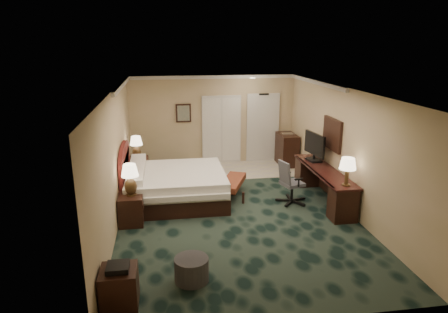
{
  "coord_description": "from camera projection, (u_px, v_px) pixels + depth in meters",
  "views": [
    {
      "loc": [
        -1.47,
        -8.15,
        3.68
      ],
      "look_at": [
        -0.14,
        0.6,
        1.11
      ],
      "focal_mm": 32.0,
      "sensor_mm": 36.0,
      "label": 1
    }
  ],
  "objects": [
    {
      "name": "headboard",
      "position": [
        125.0,
        172.0,
        9.38
      ],
      "size": [
        0.12,
        2.0,
        1.4
      ],
      "primitive_type": null,
      "color": "#4E1714",
      "rests_on": "ground"
    },
    {
      "name": "wall_mirror",
      "position": [
        332.0,
        134.0,
        9.47
      ],
      "size": [
        0.05,
        0.95,
        0.75
      ],
      "primitive_type": "cube",
      "color": "white",
      "rests_on": "wall_right"
    },
    {
      "name": "ceiling",
      "position": [
        235.0,
        90.0,
        8.22
      ],
      "size": [
        5.0,
        7.5,
        0.0
      ],
      "primitive_type": "cube",
      "color": "white",
      "rests_on": "wall_back"
    },
    {
      "name": "wall_art",
      "position": [
        183.0,
        113.0,
        11.92
      ],
      "size": [
        0.45,
        0.06,
        0.55
      ],
      "primitive_type": "cube",
      "color": "slate",
      "rests_on": "wall_back"
    },
    {
      "name": "wall_left",
      "position": [
        116.0,
        158.0,
        8.24
      ],
      "size": [
        0.0,
        7.5,
        2.7
      ],
      "primitive_type": "cube",
      "color": "tan",
      "rests_on": "ground"
    },
    {
      "name": "desk",
      "position": [
        323.0,
        185.0,
        9.46
      ],
      "size": [
        0.58,
        2.69,
        0.77
      ],
      "primitive_type": "cube",
      "color": "black",
      "rests_on": "ground"
    },
    {
      "name": "bed",
      "position": [
        176.0,
        186.0,
        9.46
      ],
      "size": [
        2.28,
        2.12,
        0.72
      ],
      "primitive_type": "cube",
      "color": "white",
      "rests_on": "ground"
    },
    {
      "name": "closet_doors",
      "position": [
        222.0,
        130.0,
        12.24
      ],
      "size": [
        1.2,
        0.06,
        2.1
      ],
      "primitive_type": "cube",
      "color": "beige",
      "rests_on": "ground"
    },
    {
      "name": "wall_right",
      "position": [
        344.0,
        149.0,
        8.96
      ],
      "size": [
        0.0,
        7.5,
        2.7
      ],
      "primitive_type": "cube",
      "color": "tan",
      "rests_on": "ground"
    },
    {
      "name": "crown_molding",
      "position": [
        235.0,
        93.0,
        8.24
      ],
      "size": [
        5.0,
        7.5,
        0.1
      ],
      "primitive_type": null,
      "color": "silver",
      "rests_on": "wall_back"
    },
    {
      "name": "desk_chair",
      "position": [
        292.0,
        182.0,
        9.3
      ],
      "size": [
        0.74,
        0.72,
        1.04
      ],
      "primitive_type": null,
      "rotation": [
        0.0,
        0.0,
        0.28
      ],
      "color": "#4B4C59",
      "rests_on": "ground"
    },
    {
      "name": "nightstand_near",
      "position": [
        131.0,
        210.0,
        8.28
      ],
      "size": [
        0.5,
        0.57,
        0.62
      ],
      "primitive_type": "cube",
      "color": "black",
      "rests_on": "ground"
    },
    {
      "name": "ottoman",
      "position": [
        192.0,
        269.0,
        6.32
      ],
      "size": [
        0.66,
        0.66,
        0.39
      ],
      "primitive_type": "cylinder",
      "rotation": [
        0.0,
        0.0,
        -0.23
      ],
      "color": "#2D2D33",
      "rests_on": "ground"
    },
    {
      "name": "lamp_far",
      "position": [
        137.0,
        148.0,
        10.48
      ],
      "size": [
        0.4,
        0.4,
        0.62
      ],
      "primitive_type": null,
      "rotation": [
        0.0,
        0.0,
        0.24
      ],
      "color": "#32180C",
      "rests_on": "nightstand_far"
    },
    {
      "name": "desk_lamp",
      "position": [
        347.0,
        172.0,
        8.24
      ],
      "size": [
        0.4,
        0.4,
        0.61
      ],
      "primitive_type": null,
      "rotation": [
        0.0,
        0.0,
        0.14
      ],
      "color": "#32180C",
      "rests_on": "desk"
    },
    {
      "name": "entry_door",
      "position": [
        263.0,
        128.0,
        12.44
      ],
      "size": [
        1.02,
        0.06,
        2.18
      ],
      "primitive_type": "cube",
      "color": "silver",
      "rests_on": "ground"
    },
    {
      "name": "tv",
      "position": [
        314.0,
        147.0,
        9.93
      ],
      "size": [
        0.2,
        0.92,
        0.71
      ],
      "primitive_type": "cube",
      "rotation": [
        0.0,
        0.0,
        0.14
      ],
      "color": "black",
      "rests_on": "desk"
    },
    {
      "name": "wall_back",
      "position": [
        213.0,
        120.0,
        12.16
      ],
      "size": [
        5.0,
        0.0,
        2.7
      ],
      "primitive_type": "cube",
      "color": "tan",
      "rests_on": "ground"
    },
    {
      "name": "nightstand_far",
      "position": [
        139.0,
        170.0,
        10.71
      ],
      "size": [
        0.53,
        0.61,
        0.67
      ],
      "primitive_type": "cube",
      "color": "black",
      "rests_on": "ground"
    },
    {
      "name": "bed_bench",
      "position": [
        233.0,
        188.0,
        9.8
      ],
      "size": [
        0.88,
        1.31,
        0.42
      ],
      "primitive_type": "cube",
      "rotation": [
        0.0,
        0.0,
        -0.4
      ],
      "color": "maroon",
      "rests_on": "ground"
    },
    {
      "name": "minibar",
      "position": [
        287.0,
        150.0,
        12.2
      ],
      "size": [
        0.51,
        0.91,
        0.96
      ],
      "primitive_type": "cube",
      "color": "black",
      "rests_on": "ground"
    },
    {
      "name": "wall_front",
      "position": [
        287.0,
        232.0,
        5.04
      ],
      "size": [
        5.0,
        0.0,
        2.7
      ],
      "primitive_type": "cube",
      "color": "tan",
      "rests_on": "ground"
    },
    {
      "name": "tile_patch",
      "position": [
        247.0,
        169.0,
        11.86
      ],
      "size": [
        3.2,
        1.7,
        0.01
      ],
      "primitive_type": "cube",
      "color": "beige",
      "rests_on": "ground"
    },
    {
      "name": "side_table",
      "position": [
        119.0,
        287.0,
        5.72
      ],
      "size": [
        0.52,
        0.52,
        0.56
      ],
      "primitive_type": "cube",
      "color": "black",
      "rests_on": "ground"
    },
    {
      "name": "lamp_near",
      "position": [
        130.0,
        180.0,
        8.13
      ],
      "size": [
        0.36,
        0.36,
        0.67
      ],
      "primitive_type": null,
      "rotation": [
        0.0,
        0.0,
        0.0
      ],
      "color": "#32180C",
      "rests_on": "nightstand_near"
    },
    {
      "name": "floor",
      "position": [
        234.0,
        211.0,
        8.98
      ],
      "size": [
        5.0,
        7.5,
        0.0
      ],
      "primitive_type": "cube",
      "color": "black",
      "rests_on": "ground"
    }
  ]
}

